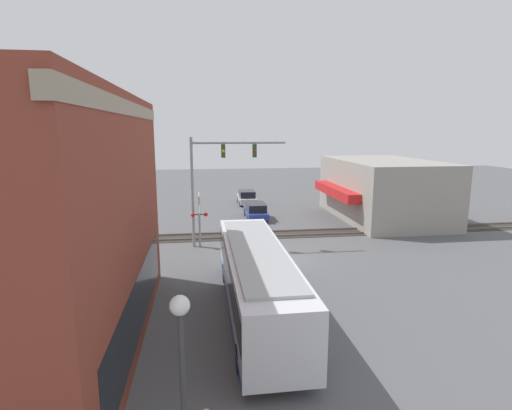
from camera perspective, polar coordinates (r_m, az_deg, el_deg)
The scene contains 11 objects.
ground_plane at distance 25.62m, azimuth 4.08°, elevation -7.70°, with size 120.00×120.00×0.00m, color #565659.
brick_building at distance 16.27m, azimuth -31.46°, elevation -2.96°, with size 14.66×8.40×9.35m.
shop_building at distance 38.53m, azimuth 17.58°, elevation 2.16°, with size 13.31×9.06×5.37m.
city_bus at distance 17.83m, azimuth 0.09°, elevation -10.30°, with size 12.24×2.59×3.04m.
traffic_signal_gantry at distance 27.51m, azimuth -5.67°, elevation 5.12°, with size 0.42×6.55×7.61m.
crossing_signal at distance 27.89m, azimuth -8.10°, elevation -1.37°, with size 1.41×1.18×3.81m.
streetlamp at distance 9.54m, azimuth -10.47°, elevation -23.04°, with size 0.44×0.44×4.69m.
rail_track_near at distance 31.26m, azimuth 1.81°, elevation -4.22°, with size 2.60×60.00×0.15m.
parked_car_blue at distance 36.75m, azimuth -0.02°, elevation -0.90°, with size 4.76×1.82×1.47m.
parked_car_silver at distance 43.90m, azimuth -1.33°, elevation 1.03°, with size 4.29×1.82×1.53m.
pedestrian_near_bus at distance 21.36m, azimuth 3.85°, elevation -9.02°, with size 0.34×0.34×1.72m.
Camera 1 is at (-23.77, 5.10, 8.08)m, focal length 28.00 mm.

